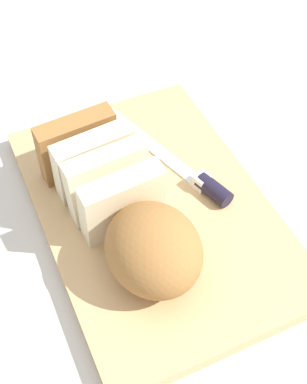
% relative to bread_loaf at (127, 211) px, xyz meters
% --- Properties ---
extents(ground_plane, '(3.00, 3.00, 0.00)m').
position_rel_bread_loaf_xyz_m(ground_plane, '(0.03, -0.05, -0.07)').
color(ground_plane, beige).
extents(cutting_board, '(0.46, 0.32, 0.03)m').
position_rel_bread_loaf_xyz_m(cutting_board, '(0.03, -0.05, -0.06)').
color(cutting_board, tan).
rests_on(cutting_board, ground_plane).
extents(bread_loaf, '(0.29, 0.13, 0.10)m').
position_rel_bread_loaf_xyz_m(bread_loaf, '(0.00, 0.00, 0.00)').
color(bread_loaf, '#996633').
rests_on(bread_loaf, cutting_board).
extents(bread_knife, '(0.26, 0.09, 0.02)m').
position_rel_bread_loaf_xyz_m(bread_knife, '(0.04, -0.13, -0.04)').
color(bread_knife, silver).
rests_on(bread_knife, cutting_board).
extents(crumb_near_knife, '(0.00, 0.00, 0.00)m').
position_rel_bread_loaf_xyz_m(crumb_near_knife, '(-0.02, 0.02, -0.05)').
color(crumb_near_knife, tan).
rests_on(crumb_near_knife, cutting_board).
extents(crumb_near_loaf, '(0.01, 0.01, 0.01)m').
position_rel_bread_loaf_xyz_m(crumb_near_loaf, '(0.08, -0.08, -0.05)').
color(crumb_near_loaf, tan).
rests_on(crumb_near_loaf, cutting_board).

